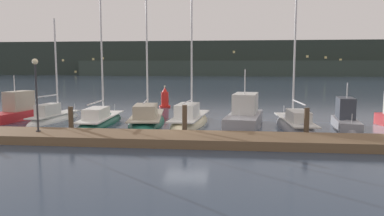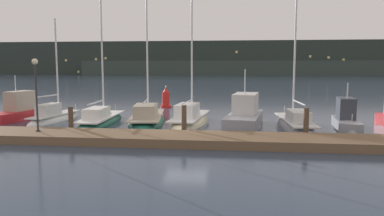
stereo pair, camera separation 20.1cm
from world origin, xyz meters
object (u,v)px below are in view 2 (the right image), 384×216
object	(u,v)px
sailboat_berth_2	(54,119)
sailboat_berth_7	(295,127)
motorboat_berth_1	(17,114)
motorboat_berth_6	(244,121)
sailboat_berth_3	(101,121)
sailboat_berth_5	(190,122)
sailboat_berth_4	(147,120)
motorboat_berth_8	(346,124)
channel_buoy	(166,99)
dock_lamppost	(36,83)

from	to	relation	value
sailboat_berth_2	sailboat_berth_7	bearing A→B (deg)	-4.28
motorboat_berth_1	motorboat_berth_6	world-z (taller)	motorboat_berth_6
sailboat_berth_3	sailboat_berth_7	distance (m)	12.98
sailboat_berth_5	sailboat_berth_7	distance (m)	6.91
sailboat_berth_2	sailboat_berth_4	xyz separation A→B (m)	(6.84, -0.05, 0.00)
sailboat_berth_2	motorboat_berth_8	distance (m)	19.92
motorboat_berth_1	sailboat_berth_3	xyz separation A→B (m)	(6.69, -0.90, -0.27)
sailboat_berth_7	sailboat_berth_2	bearing A→B (deg)	175.72
motorboat_berth_1	channel_buoy	bearing A→B (deg)	45.20
sailboat_berth_3	sailboat_berth_4	bearing A→B (deg)	13.44
sailboat_berth_4	channel_buoy	size ratio (longest dim) A/B	5.10
sailboat_berth_7	dock_lamppost	xyz separation A→B (m)	(-14.36, -5.23, 2.95)
motorboat_berth_1	sailboat_berth_4	size ratio (longest dim) A/B	0.47
sailboat_berth_7	motorboat_berth_8	bearing A→B (deg)	3.28
sailboat_berth_7	motorboat_berth_6	bearing A→B (deg)	175.41
sailboat_berth_5	channel_buoy	bearing A→B (deg)	109.73
sailboat_berth_3	motorboat_berth_8	size ratio (longest dim) A/B	2.41
motorboat_berth_8	sailboat_berth_3	bearing A→B (deg)	179.00
sailboat_berth_7	channel_buoy	size ratio (longest dim) A/B	5.31
motorboat_berth_1	channel_buoy	size ratio (longest dim) A/B	2.40
sailboat_berth_5	sailboat_berth_4	bearing A→B (deg)	174.67
sailboat_berth_2	sailboat_berth_5	size ratio (longest dim) A/B	0.77
motorboat_berth_1	motorboat_berth_8	size ratio (longest dim) A/B	1.06
motorboat_berth_6	motorboat_berth_8	bearing A→B (deg)	-0.67
channel_buoy	sailboat_berth_4	bearing A→B (deg)	-87.13
sailboat_berth_5	channel_buoy	size ratio (longest dim) A/B	4.98
dock_lamppost	sailboat_berth_2	bearing A→B (deg)	110.10
motorboat_berth_6	channel_buoy	distance (m)	12.70
motorboat_berth_8	channel_buoy	size ratio (longest dim) A/B	2.27
motorboat_berth_1	sailboat_berth_4	bearing A→B (deg)	-0.96
motorboat_berth_6	motorboat_berth_8	world-z (taller)	motorboat_berth_6
motorboat_berth_1	channel_buoy	xyz separation A→B (m)	(9.29, 9.36, 0.37)
sailboat_berth_5	sailboat_berth_7	size ratio (longest dim) A/B	0.94
sailboat_berth_5	sailboat_berth_3	bearing A→B (deg)	-175.76
sailboat_berth_3	motorboat_berth_8	distance (m)	16.14
channel_buoy	motorboat_berth_1	bearing A→B (deg)	-134.80
motorboat_berth_6	sailboat_berth_2	bearing A→B (deg)	175.79
motorboat_berth_8	dock_lamppost	distance (m)	18.55
motorboat_berth_1	sailboat_berth_5	xyz separation A→B (m)	(12.81, -0.45, -0.26)
motorboat_berth_1	sailboat_berth_7	distance (m)	19.71
sailboat_berth_4	sailboat_berth_5	size ratio (longest dim) A/B	1.03
sailboat_berth_3	motorboat_berth_1	bearing A→B (deg)	172.33
motorboat_berth_6	sailboat_berth_7	distance (m)	3.21
sailboat_berth_3	motorboat_berth_6	size ratio (longest dim) A/B	1.75
sailboat_berth_5	motorboat_berth_6	size ratio (longest dim) A/B	1.59
sailboat_berth_4	sailboat_berth_7	distance (m)	9.96
sailboat_berth_4	motorboat_berth_6	world-z (taller)	sailboat_berth_4
motorboat_berth_1	sailboat_berth_3	distance (m)	6.75
sailboat_berth_2	channel_buoy	distance (m)	11.43
sailboat_berth_2	channel_buoy	size ratio (longest dim) A/B	3.82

